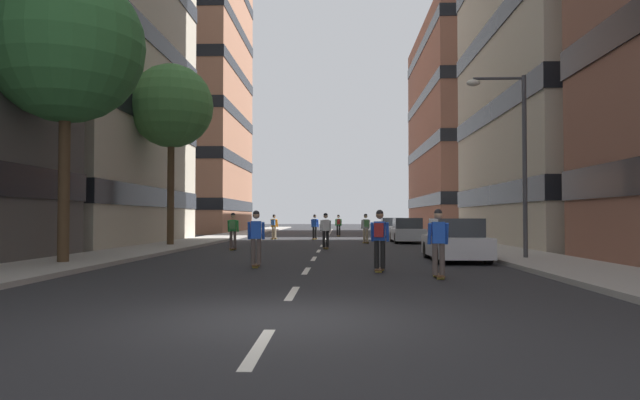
# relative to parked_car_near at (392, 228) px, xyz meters

# --- Properties ---
(ground_plane) EXTENTS (188.61, 188.61, 0.00)m
(ground_plane) POSITION_rel_parked_car_near_xyz_m (-5.11, -5.95, -0.70)
(ground_plane) COLOR #28282B
(sidewalk_left) EXTENTS (3.17, 86.44, 0.14)m
(sidewalk_left) POSITION_rel_parked_car_near_xyz_m (-13.00, -2.02, -0.63)
(sidewalk_left) COLOR #9E9991
(sidewalk_left) RESTS_ON ground_plane
(sidewalk_right) EXTENTS (3.17, 86.44, 0.14)m
(sidewalk_right) POSITION_rel_parked_car_near_xyz_m (2.78, -2.02, -0.63)
(sidewalk_right) COLOR #9E9991
(sidewalk_right) RESTS_ON ground_plane
(lane_markings) EXTENTS (0.16, 72.20, 0.01)m
(lane_markings) POSITION_rel_parked_car_near_xyz_m (-5.11, -4.38, -0.70)
(lane_markings) COLOR silver
(lane_markings) RESTS_ON ground_plane
(building_left_mid) EXTENTS (13.99, 17.53, 27.06)m
(building_left_mid) POSITION_rel_parked_car_near_xyz_m (-21.51, -13.29, 12.92)
(building_left_mid) COLOR #B2A893
(building_left_mid) RESTS_ON ground_plane
(building_left_far) EXTENTS (13.99, 17.59, 36.96)m
(building_left_far) POSITION_rel_parked_car_near_xyz_m (-21.51, 14.06, 17.87)
(building_left_far) COLOR #9E6B51
(building_left_far) RESTS_ON ground_plane
(building_right_far) EXTENTS (13.99, 23.01, 21.24)m
(building_right_far) POSITION_rel_parked_car_near_xyz_m (11.30, 14.06, 10.01)
(building_right_far) COLOR brown
(building_right_far) RESTS_ON ground_plane
(parked_car_near) EXTENTS (1.82, 4.40, 1.52)m
(parked_car_near) POSITION_rel_parked_car_near_xyz_m (0.00, 0.00, 0.00)
(parked_car_near) COLOR silver
(parked_car_near) RESTS_ON ground_plane
(parked_car_mid) EXTENTS (1.82, 4.40, 1.52)m
(parked_car_mid) POSITION_rel_parked_car_near_xyz_m (0.00, -10.51, 0.00)
(parked_car_mid) COLOR #B2B7BF
(parked_car_mid) RESTS_ON ground_plane
(parked_car_far) EXTENTS (1.82, 4.40, 1.52)m
(parked_car_far) POSITION_rel_parked_car_near_xyz_m (0.00, -25.40, 0.00)
(parked_car_far) COLOR silver
(parked_car_far) RESTS_ON ground_plane
(street_tree_near) EXTENTS (4.39, 4.39, 9.48)m
(street_tree_near) POSITION_rel_parked_car_near_xyz_m (-13.00, -16.12, 6.69)
(street_tree_near) COLOR #4C3823
(street_tree_near) RESTS_ON sidewalk_left
(street_tree_mid) EXTENTS (5.02, 5.02, 9.51)m
(street_tree_mid) POSITION_rel_parked_car_near_xyz_m (-13.00, -27.96, 6.42)
(street_tree_mid) COLOR #4C3823
(street_tree_mid) RESTS_ON sidewalk_left
(streetlamp_right) EXTENTS (2.13, 0.30, 6.50)m
(streetlamp_right) POSITION_rel_parked_car_near_xyz_m (2.10, -25.43, 3.44)
(streetlamp_right) COLOR #3F3F44
(streetlamp_right) RESTS_ON sidewalk_right
(skater_0) EXTENTS (0.55, 0.91, 1.78)m
(skater_0) POSITION_rel_parked_car_near_xyz_m (-4.22, 1.16, 0.32)
(skater_0) COLOR brown
(skater_0) RESTS_ON ground_plane
(skater_1) EXTENTS (0.56, 0.92, 1.78)m
(skater_1) POSITION_rel_parked_car_near_xyz_m (-2.99, -29.61, 0.32)
(skater_1) COLOR brown
(skater_1) RESTS_ON ground_plane
(skater_2) EXTENTS (0.57, 0.92, 1.78)m
(skater_2) POSITION_rel_parked_car_near_xyz_m (-5.88, -5.57, 0.29)
(skater_2) COLOR brown
(skater_2) RESTS_ON ground_plane
(skater_3) EXTENTS (0.57, 0.92, 1.78)m
(skater_3) POSITION_rel_parked_car_near_xyz_m (-2.57, -11.44, 0.32)
(skater_3) COLOR brown
(skater_3) RESTS_ON ground_plane
(skater_4) EXTENTS (0.56, 0.92, 1.78)m
(skater_4) POSITION_rel_parked_car_near_xyz_m (-4.82, -17.56, 0.29)
(skater_4) COLOR brown
(skater_4) RESTS_ON ground_plane
(skater_5) EXTENTS (0.53, 0.90, 1.78)m
(skater_5) POSITION_rel_parked_car_near_xyz_m (-1.61, -31.34, 0.29)
(skater_5) COLOR brown
(skater_5) RESTS_ON ground_plane
(skater_6) EXTENTS (0.54, 0.91, 1.78)m
(skater_6) POSITION_rel_parked_car_near_xyz_m (-6.74, -28.25, 0.29)
(skater_6) COLOR brown
(skater_6) RESTS_ON ground_plane
(skater_7) EXTENTS (0.53, 0.90, 1.78)m
(skater_7) POSITION_rel_parked_car_near_xyz_m (-9.22, -18.74, 0.32)
(skater_7) COLOR brown
(skater_7) RESTS_ON ground_plane
(skater_8) EXTENTS (0.57, 0.92, 1.78)m
(skater_8) POSITION_rel_parked_car_near_xyz_m (-8.78, -5.24, 0.32)
(skater_8) COLOR brown
(skater_8) RESTS_ON ground_plane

